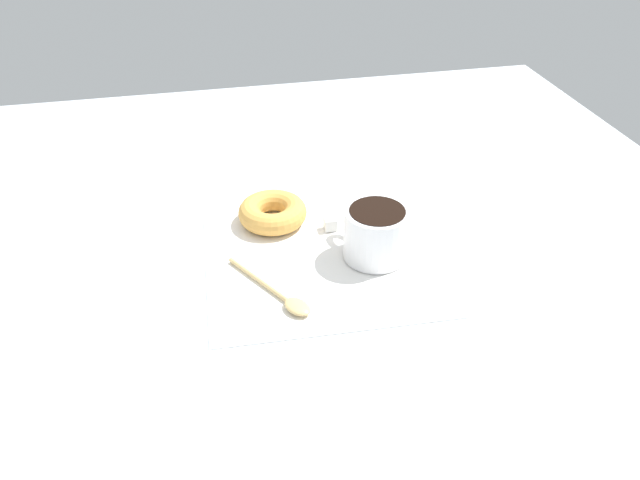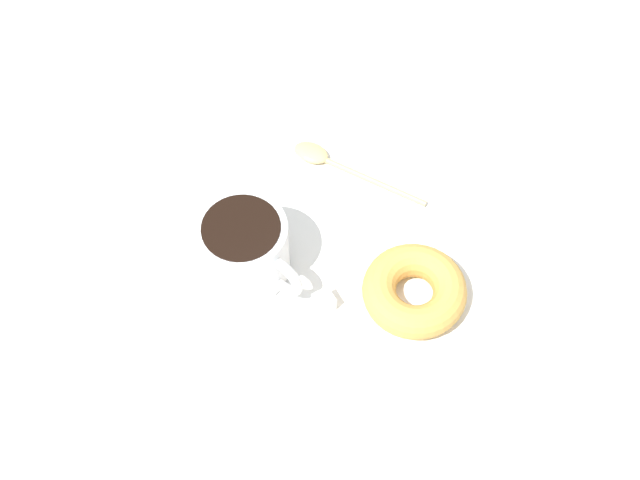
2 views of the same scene
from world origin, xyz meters
The scene contains 6 objects.
ground_plane centered at (0.00, 0.00, -1.00)cm, with size 120.00×120.00×2.00cm, color #B2BCC6.
napkin centered at (-0.60, -0.25, 0.15)cm, with size 29.08×29.08×0.30cm, color white.
coffee_cup centered at (-7.26, 1.53, 3.79)cm, with size 8.10×10.49×6.71cm.
donut centered at (4.18, -8.75, 1.82)cm, with size 9.35×9.35×3.03cm, color gold.
spoon centered at (5.33, 8.06, 0.70)cm, with size 8.76×13.05×0.90cm.
sugar_cube centered at (-3.15, -5.40, 1.13)cm, with size 1.65×1.65×1.65cm, color white.
Camera 2 is at (-21.93, -37.48, 71.11)cm, focal length 50.00 mm.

